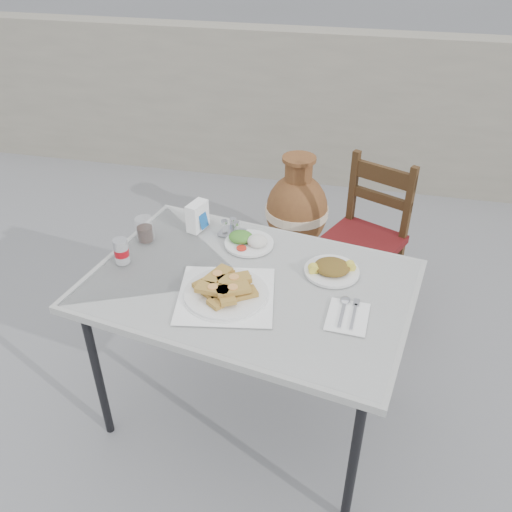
% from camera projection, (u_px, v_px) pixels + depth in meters
% --- Properties ---
extents(ground, '(80.00, 80.00, 0.00)m').
position_uv_depth(ground, '(220.00, 392.00, 2.69)').
color(ground, slate).
rests_on(ground, ground).
extents(cafe_table, '(1.40, 1.07, 0.77)m').
position_uv_depth(cafe_table, '(249.00, 292.00, 2.19)').
color(cafe_table, black).
rests_on(cafe_table, ground).
extents(pide_plate, '(0.42, 0.42, 0.08)m').
position_uv_depth(pide_plate, '(226.00, 289.00, 2.06)').
color(pide_plate, white).
rests_on(pide_plate, cafe_table).
extents(salad_rice_plate, '(0.22, 0.22, 0.05)m').
position_uv_depth(salad_rice_plate, '(249.00, 241.00, 2.37)').
color(salad_rice_plate, white).
rests_on(salad_rice_plate, cafe_table).
extents(salad_chopped_plate, '(0.23, 0.23, 0.05)m').
position_uv_depth(salad_chopped_plate, '(332.00, 269.00, 2.20)').
color(salad_chopped_plate, white).
rests_on(salad_chopped_plate, cafe_table).
extents(soda_can, '(0.06, 0.06, 0.11)m').
position_uv_depth(soda_can, '(121.00, 251.00, 2.24)').
color(soda_can, silver).
rests_on(soda_can, cafe_table).
extents(cola_glass, '(0.08, 0.08, 0.11)m').
position_uv_depth(cola_glass, '(145.00, 231.00, 2.38)').
color(cola_glass, white).
rests_on(cola_glass, cafe_table).
extents(napkin_holder, '(0.09, 0.12, 0.13)m').
position_uv_depth(napkin_holder, '(197.00, 216.00, 2.45)').
color(napkin_holder, white).
rests_on(napkin_holder, cafe_table).
extents(condiment_caddy, '(0.12, 0.11, 0.08)m').
position_uv_depth(condiment_caddy, '(232.00, 229.00, 2.44)').
color(condiment_caddy, '#B8B7BF').
rests_on(condiment_caddy, cafe_table).
extents(cutlery_napkin, '(0.16, 0.21, 0.01)m').
position_uv_depth(cutlery_napkin, '(347.00, 314.00, 1.99)').
color(cutlery_napkin, white).
rests_on(cutlery_napkin, cafe_table).
extents(chair, '(0.52, 0.52, 0.89)m').
position_uv_depth(chair, '(365.00, 237.00, 3.02)').
color(chair, '#311C0D').
rests_on(chair, ground).
extents(terracotta_urn, '(0.41, 0.41, 0.71)m').
position_uv_depth(terracotta_urn, '(297.00, 212.00, 3.51)').
color(terracotta_urn, brown).
rests_on(terracotta_urn, ground).
extents(back_wall, '(6.00, 0.25, 1.20)m').
position_uv_depth(back_wall, '(302.00, 108.00, 4.37)').
color(back_wall, gray).
rests_on(back_wall, ground).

